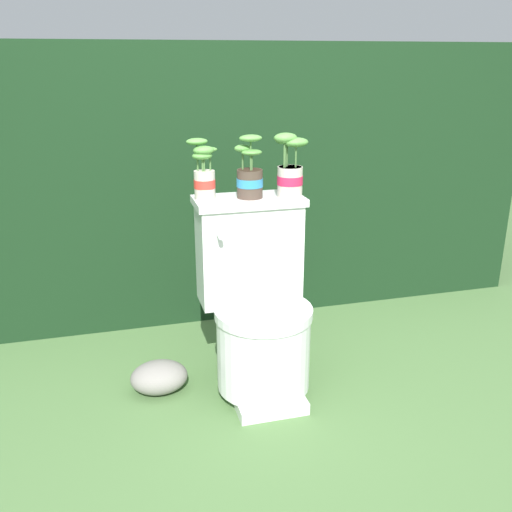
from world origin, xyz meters
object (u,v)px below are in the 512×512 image
object	(u,v)px
toilet	(257,308)
garden_stone	(159,377)
potted_plant_left	(204,173)
potted_plant_middle	(290,169)
potted_plant_midleft	(250,176)

from	to	relation	value
toilet	garden_stone	bearing A→B (deg)	173.39
potted_plant_left	garden_stone	world-z (taller)	potted_plant_left
potted_plant_middle	garden_stone	xyz separation A→B (m)	(-0.57, -0.06, -0.83)
potted_plant_midleft	potted_plant_middle	size ratio (longest dim) A/B	0.98
potted_plant_left	garden_stone	distance (m)	0.86
potted_plant_middle	garden_stone	distance (m)	1.01
toilet	potted_plant_left	bearing A→B (deg)	140.20
toilet	potted_plant_middle	xyz separation A→B (m)	(0.16, 0.11, 0.55)
toilet	potted_plant_midleft	size ratio (longest dim) A/B	3.10
potted_plant_left	potted_plant_midleft	world-z (taller)	potted_plant_midleft
potted_plant_midleft	potted_plant_middle	xyz separation A→B (m)	(0.16, -0.02, 0.02)
potted_plant_midleft	garden_stone	xyz separation A→B (m)	(-0.41, -0.08, -0.81)
toilet	potted_plant_left	xyz separation A→B (m)	(-0.18, 0.15, 0.54)
potted_plant_midleft	potted_plant_middle	bearing A→B (deg)	-6.07
toilet	potted_plant_midleft	xyz separation A→B (m)	(0.00, 0.13, 0.52)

